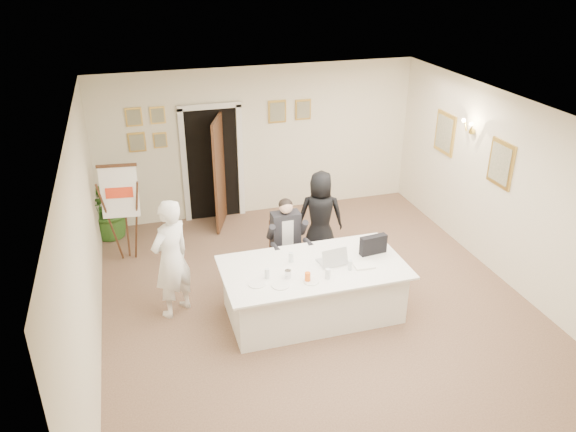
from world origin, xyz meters
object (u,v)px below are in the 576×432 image
(potted_palm, at_px, (110,207))
(laptop, at_px, (332,253))
(paper_stack, at_px, (364,266))
(steel_jug, at_px, (288,274))
(standing_woman, at_px, (320,216))
(seated_man, at_px, (286,240))
(oj_glass, at_px, (308,277))
(laptop_bag, at_px, (373,245))
(conference_table, at_px, (313,290))
(standing_man, at_px, (171,259))
(flip_chart, at_px, (124,218))

(potted_palm, distance_m, laptop, 4.38)
(paper_stack, height_order, steel_jug, steel_jug)
(standing_woman, xyz_separation_m, paper_stack, (0.02, -1.72, 0.04))
(seated_man, relative_size, paper_stack, 4.96)
(laptop, relative_size, oj_glass, 2.91)
(potted_palm, height_order, laptop_bag, potted_palm)
(conference_table, height_order, seated_man, seated_man)
(conference_table, distance_m, steel_jug, 0.63)
(laptop, height_order, paper_stack, laptop)
(conference_table, bearing_deg, potted_palm, 129.15)
(conference_table, relative_size, potted_palm, 2.22)
(seated_man, bearing_deg, steel_jug, -100.09)
(standing_man, xyz_separation_m, laptop, (2.11, -0.55, 0.05))
(laptop, bearing_deg, standing_woman, 69.54)
(laptop, distance_m, steel_jug, 0.73)
(flip_chart, height_order, laptop_bag, flip_chart)
(standing_woman, bearing_deg, laptop_bag, 120.22)
(oj_glass, bearing_deg, flip_chart, 129.99)
(oj_glass, bearing_deg, standing_woman, 65.89)
(standing_man, height_order, laptop_bag, standing_man)
(conference_table, relative_size, standing_woman, 1.66)
(laptop_bag, bearing_deg, steel_jug, -174.01)
(flip_chart, distance_m, paper_stack, 3.98)
(conference_table, distance_m, seated_man, 1.03)
(standing_man, xyz_separation_m, laptop_bag, (2.76, -0.49, 0.05))
(conference_table, bearing_deg, standing_woman, 67.36)
(standing_man, height_order, laptop, standing_man)
(seated_man, distance_m, potted_palm, 3.45)
(conference_table, xyz_separation_m, steel_jug, (-0.42, -0.18, 0.44))
(potted_palm, distance_m, laptop_bag, 4.80)
(conference_table, xyz_separation_m, laptop, (0.27, 0.04, 0.52))
(conference_table, height_order, paper_stack, paper_stack)
(seated_man, distance_m, oj_glass, 1.34)
(oj_glass, distance_m, steel_jug, 0.27)
(potted_palm, xyz_separation_m, laptop, (2.94, -3.23, 0.35))
(standing_woman, relative_size, potted_palm, 1.33)
(standing_woman, height_order, steel_jug, standing_woman)
(seated_man, xyz_separation_m, laptop, (0.37, -0.94, 0.23))
(laptop_bag, relative_size, paper_stack, 1.42)
(laptop, height_order, laptop_bag, laptop)
(standing_man, bearing_deg, laptop, 128.37)
(laptop_bag, distance_m, oj_glass, 1.20)
(flip_chart, bearing_deg, conference_table, -43.64)
(oj_glass, bearing_deg, steel_jug, 144.20)
(standing_woman, bearing_deg, laptop, 95.14)
(laptop, xyz_separation_m, laptop_bag, (0.64, 0.06, -0.00))
(laptop, bearing_deg, conference_table, -178.02)
(flip_chart, bearing_deg, laptop_bag, -33.48)
(conference_table, bearing_deg, laptop_bag, 6.37)
(seated_man, bearing_deg, flip_chart, 155.67)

